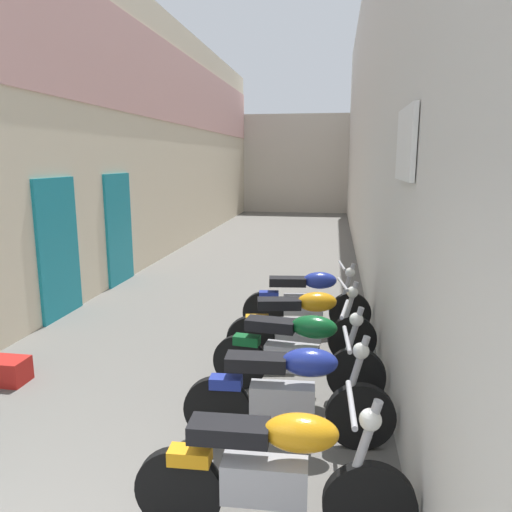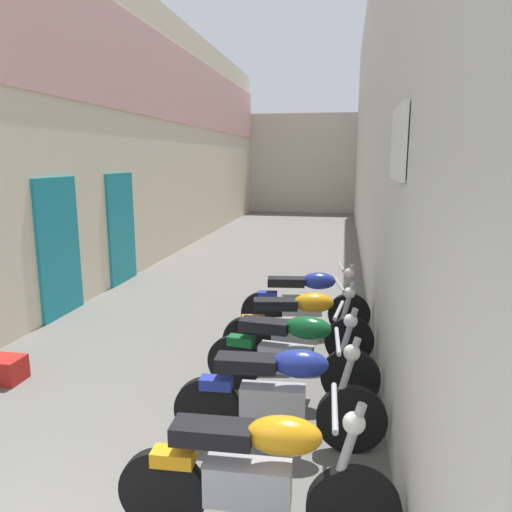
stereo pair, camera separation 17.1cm
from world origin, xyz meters
The scene contains 10 objects.
ground_plane centered at (0.00, 8.83, 0.00)m, with size 37.65×37.65×0.00m, color #66635E.
building_left centered at (-2.63, 10.76, 3.08)m, with size 0.45×21.65×6.11m.
building_right centered at (2.64, 10.82, 3.49)m, with size 0.45×21.65×6.97m.
building_far_end centered at (0.00, 22.65, 2.26)m, with size 7.88×2.00×4.53m, color beige.
motorcycle_nearest centered at (1.50, 1.49, 0.50)m, with size 1.85×0.58×1.04m.
motorcycle_second centered at (1.50, 2.59, 0.50)m, with size 1.85×0.58×1.04m.
motorcycle_third centered at (1.50, 3.51, 0.50)m, with size 1.85×0.58×1.04m.
motorcycle_fourth centered at (1.50, 4.36, 0.50)m, with size 1.84×0.58×1.04m.
motorcycle_fifth centered at (1.50, 5.45, 0.50)m, with size 1.85×0.58×1.04m.
plastic_crate centered at (-1.74, 3.29, 0.14)m, with size 0.44×0.32×0.28m, color red.
Camera 1 is at (1.83, -1.30, 2.47)m, focal length 34.03 mm.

